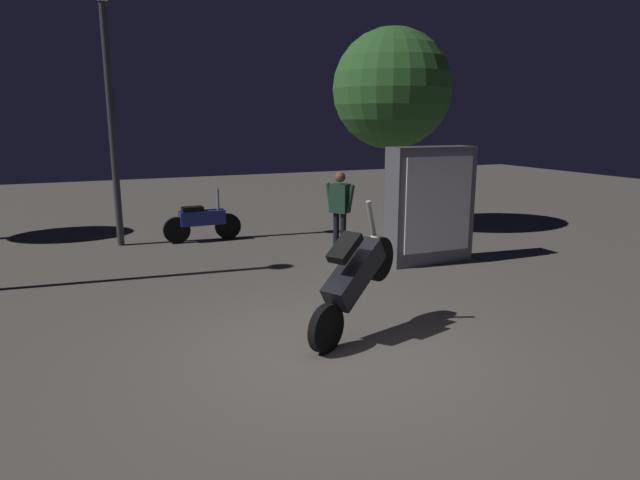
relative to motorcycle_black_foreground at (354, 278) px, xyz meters
name	(u,v)px	position (x,y,z in m)	size (l,w,h in m)	color
ground_plane	(336,353)	(-0.39, -0.34, -0.74)	(40.00, 40.00, 0.00)	#605951
motorcycle_black_foreground	(354,278)	(0.00, 0.00, 0.00)	(1.50, 0.89, 1.63)	black
motorcycle_blue_parked_left	(202,221)	(-0.50, 6.10, -0.31)	(1.66, 0.30, 1.11)	black
person_rider_beside	(340,204)	(1.83, 4.18, 0.18)	(0.44, 0.60, 1.57)	black
streetlamp_near	(109,84)	(-2.15, 6.39, 2.49)	(0.36, 0.36, 5.11)	#38383D
tree_center_bg	(392,90)	(3.81, 5.62, 2.47)	(2.69, 2.69, 4.58)	#4C331E
kiosk_billboard	(430,205)	(2.89, 2.65, 0.31)	(1.61, 0.56, 2.10)	#595960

